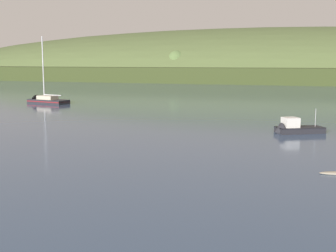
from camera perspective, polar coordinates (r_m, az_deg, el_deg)
name	(u,v)px	position (r m, az deg, el deg)	size (l,w,h in m)	color
far_shoreline_hill	(260,78)	(215.21, 11.31, 5.81)	(473.78, 131.56, 46.57)	#35401E
sailboat_far_left	(44,102)	(92.05, -15.15, 2.90)	(9.86, 5.32, 14.13)	#232328
fishing_boat_moored	(294,130)	(53.56, 15.41, -0.44)	(6.01, 4.46, 3.53)	#232328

